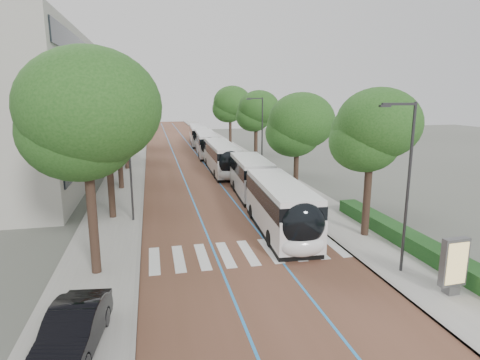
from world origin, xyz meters
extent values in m
plane|color=#51544C|center=(0.00, 0.00, 0.00)|extent=(160.00, 160.00, 0.00)
cube|color=brown|center=(0.00, 40.00, 0.01)|extent=(11.00, 140.00, 0.02)
cube|color=gray|center=(-7.50, 40.00, 0.06)|extent=(4.00, 140.00, 0.12)
cube|color=gray|center=(7.50, 40.00, 0.06)|extent=(4.00, 140.00, 0.12)
cube|color=gray|center=(-5.60, 40.00, 0.06)|extent=(0.20, 140.00, 0.14)
cube|color=gray|center=(5.60, 40.00, 0.06)|extent=(0.20, 140.00, 0.14)
cube|color=silver|center=(-4.80, 1.00, 0.03)|extent=(0.55, 3.60, 0.01)
cube|color=silver|center=(-3.55, 1.00, 0.03)|extent=(0.55, 3.60, 0.01)
cube|color=silver|center=(-2.30, 1.00, 0.03)|extent=(0.55, 3.60, 0.01)
cube|color=silver|center=(-1.05, 1.00, 0.03)|extent=(0.55, 3.60, 0.01)
cube|color=silver|center=(0.20, 1.00, 0.03)|extent=(0.55, 3.60, 0.01)
cube|color=silver|center=(1.45, 1.00, 0.03)|extent=(0.55, 3.60, 0.01)
cube|color=silver|center=(2.70, 1.00, 0.03)|extent=(0.55, 3.60, 0.01)
cube|color=silver|center=(3.95, 1.00, 0.03)|extent=(0.55, 3.60, 0.01)
cube|color=silver|center=(5.20, 1.00, 0.03)|extent=(0.55, 3.60, 0.01)
cube|color=#287EC8|center=(-1.60, 40.00, 0.02)|extent=(0.12, 126.00, 0.01)
cube|color=#287EC8|center=(1.60, 40.00, 0.02)|extent=(0.12, 126.00, 0.01)
cube|color=#9C9990|center=(-19.50, 28.00, 7.00)|extent=(18.00, 40.00, 14.00)
cube|color=black|center=(-10.45, 28.00, 3.00)|extent=(0.12, 38.00, 1.60)
cube|color=black|center=(-10.45, 28.00, 6.20)|extent=(0.12, 38.00, 1.60)
cube|color=black|center=(-10.45, 28.00, 9.40)|extent=(0.12, 38.00, 1.60)
cube|color=black|center=(-10.45, 28.00, 12.40)|extent=(0.12, 38.00, 1.60)
cube|color=#164018|center=(9.10, 0.00, 0.52)|extent=(1.20, 14.00, 0.80)
cylinder|color=#2E2E30|center=(6.80, -3.00, 4.12)|extent=(0.14, 0.14, 8.00)
cube|color=#2E2E30|center=(6.00, -3.00, 8.02)|extent=(1.70, 0.12, 0.12)
cube|color=#2E2E30|center=(5.30, -3.00, 7.94)|extent=(0.50, 0.20, 0.10)
cylinder|color=#2E2E30|center=(6.80, 22.00, 4.12)|extent=(0.14, 0.14, 8.00)
cube|color=#2E2E30|center=(6.00, 22.00, 8.02)|extent=(1.70, 0.12, 0.12)
cube|color=#2E2E30|center=(5.30, 22.00, 7.94)|extent=(0.50, 0.20, 0.10)
cylinder|color=#2E2E30|center=(-6.10, 8.00, 4.12)|extent=(0.14, 0.14, 8.00)
cylinder|color=black|center=(-7.50, 0.00, 2.59)|extent=(0.44, 0.44, 5.18)
ellipsoid|color=#1C4717|center=(-7.50, 0.00, 7.29)|extent=(6.16, 6.16, 5.24)
cylinder|color=black|center=(-7.50, 9.00, 2.59)|extent=(0.44, 0.44, 5.18)
ellipsoid|color=#1C4717|center=(-7.50, 9.00, 7.30)|extent=(5.81, 5.81, 4.94)
cylinder|color=black|center=(-7.50, 18.00, 2.58)|extent=(0.44, 0.44, 5.16)
ellipsoid|color=#1C4717|center=(-7.50, 18.00, 7.27)|extent=(5.38, 5.38, 4.57)
cylinder|color=black|center=(-7.50, 28.00, 2.54)|extent=(0.44, 0.44, 5.09)
ellipsoid|color=#1C4717|center=(-7.50, 28.00, 7.17)|extent=(6.01, 6.01, 5.11)
cylinder|color=black|center=(-7.50, 40.00, 2.23)|extent=(0.44, 0.44, 4.47)
ellipsoid|color=#1C4717|center=(-7.50, 40.00, 6.30)|extent=(5.23, 5.23, 4.45)
cylinder|color=black|center=(-7.50, 55.00, 2.61)|extent=(0.44, 0.44, 5.23)
ellipsoid|color=#1C4717|center=(-7.50, 55.00, 7.36)|extent=(6.10, 6.10, 5.19)
cylinder|color=black|center=(7.70, 2.00, 2.20)|extent=(0.44, 0.44, 4.41)
ellipsoid|color=#1C4717|center=(7.70, 2.00, 6.21)|extent=(4.81, 4.81, 4.09)
cylinder|color=black|center=(7.70, 14.00, 2.00)|extent=(0.44, 0.44, 3.99)
ellipsoid|color=#1C4717|center=(7.70, 14.00, 5.63)|extent=(5.69, 5.69, 4.84)
cylinder|color=black|center=(7.70, 28.00, 2.23)|extent=(0.44, 0.44, 4.45)
ellipsoid|color=#1C4717|center=(7.70, 28.00, 6.28)|extent=(4.86, 4.86, 4.13)
cylinder|color=black|center=(7.70, 44.00, 2.37)|extent=(0.44, 0.44, 4.73)
ellipsoid|color=#1C4717|center=(7.70, 44.00, 6.67)|extent=(5.92, 5.92, 5.03)
cylinder|color=black|center=(3.17, 8.93, 1.77)|extent=(2.35, 1.03, 2.30)
cube|color=silver|center=(2.88, 3.80, 1.26)|extent=(3.02, 9.49, 1.82)
cube|color=black|center=(2.88, 3.80, 2.40)|extent=(3.05, 9.30, 0.97)
cube|color=white|center=(2.88, 3.80, 3.04)|extent=(2.96, 9.30, 0.31)
cube|color=black|center=(2.88, 3.80, 0.17)|extent=(2.95, 9.11, 0.35)
cube|color=silver|center=(3.41, 13.24, 1.26)|extent=(2.93, 7.87, 1.82)
cube|color=black|center=(3.41, 13.24, 2.40)|extent=(2.96, 7.72, 0.97)
cube|color=white|center=(3.41, 13.24, 3.04)|extent=(2.87, 7.71, 0.31)
cube|color=black|center=(3.41, 13.24, 0.17)|extent=(2.86, 7.56, 0.35)
ellipsoid|color=black|center=(2.63, -0.72, 2.00)|extent=(2.41, 1.23, 2.28)
ellipsoid|color=silver|center=(2.63, -0.77, 0.86)|extent=(2.40, 1.13, 1.14)
cylinder|color=black|center=(1.63, 1.59, 0.50)|extent=(0.36, 1.02, 1.00)
cylinder|color=black|center=(3.88, 1.46, 0.50)|extent=(0.36, 1.02, 1.00)
cylinder|color=black|center=(2.38, 14.97, 0.50)|extent=(0.36, 1.02, 1.00)
cylinder|color=black|center=(4.63, 14.84, 0.50)|extent=(0.36, 1.02, 1.00)
cylinder|color=black|center=(1.93, 6.94, 0.50)|extent=(0.36, 1.02, 1.00)
cylinder|color=black|center=(4.18, 6.82, 0.50)|extent=(0.36, 1.02, 1.00)
cube|color=silver|center=(2.77, 24.29, 1.26)|extent=(2.76, 12.05, 1.82)
cube|color=black|center=(2.77, 24.29, 2.40)|extent=(2.79, 11.81, 0.97)
cube|color=white|center=(2.77, 24.29, 3.04)|extent=(2.70, 11.81, 0.31)
cube|color=black|center=(2.77, 24.29, 0.17)|extent=(2.70, 11.57, 0.35)
ellipsoid|color=black|center=(2.65, 18.44, 2.00)|extent=(2.37, 1.15, 2.28)
ellipsoid|color=silver|center=(2.65, 18.39, 0.86)|extent=(2.37, 1.05, 1.14)
cylinder|color=black|center=(1.57, 20.72, 0.50)|extent=(0.32, 1.01, 1.00)
cylinder|color=black|center=(3.83, 20.67, 0.50)|extent=(0.32, 1.01, 1.00)
cylinder|color=black|center=(1.73, 28.11, 0.50)|extent=(0.32, 1.01, 1.00)
cylinder|color=black|center=(3.99, 28.07, 0.50)|extent=(0.32, 1.01, 1.00)
cube|color=silver|center=(2.86, 37.16, 1.26)|extent=(3.21, 12.13, 1.82)
cube|color=black|center=(2.86, 37.16, 2.40)|extent=(3.24, 11.89, 0.97)
cube|color=white|center=(2.86, 37.16, 3.04)|extent=(3.15, 11.89, 0.31)
cube|color=black|center=(2.86, 37.16, 0.17)|extent=(3.13, 11.65, 0.35)
ellipsoid|color=black|center=(2.51, 31.32, 2.00)|extent=(2.41, 1.24, 2.28)
ellipsoid|color=silver|center=(2.51, 31.27, 0.86)|extent=(2.41, 1.14, 1.14)
cylinder|color=black|center=(1.51, 33.63, 0.50)|extent=(0.36, 1.02, 1.00)
cylinder|color=black|center=(3.77, 33.50, 0.50)|extent=(0.36, 1.02, 1.00)
cylinder|color=black|center=(1.96, 41.02, 0.50)|extent=(0.36, 1.02, 1.00)
cylinder|color=black|center=(4.21, 40.88, 0.50)|extent=(0.36, 1.02, 1.00)
cube|color=silver|center=(3.19, 49.53, 1.26)|extent=(3.22, 12.13, 1.82)
cube|color=black|center=(3.19, 49.53, 2.40)|extent=(3.25, 11.89, 0.97)
cube|color=white|center=(3.19, 49.53, 3.04)|extent=(3.16, 11.89, 0.31)
cube|color=black|center=(3.19, 49.53, 0.17)|extent=(3.14, 11.65, 0.35)
ellipsoid|color=black|center=(2.83, 43.69, 2.00)|extent=(2.41, 1.24, 2.28)
ellipsoid|color=silver|center=(2.83, 43.64, 0.86)|extent=(2.41, 1.14, 1.14)
cylinder|color=black|center=(1.84, 46.00, 0.50)|extent=(0.36, 1.02, 1.00)
cylinder|color=black|center=(4.10, 45.87, 0.50)|extent=(0.36, 1.02, 1.00)
cylinder|color=black|center=(2.29, 53.39, 0.50)|extent=(0.36, 1.02, 1.00)
cylinder|color=black|center=(4.55, 53.25, 0.50)|extent=(0.36, 1.02, 1.00)
cube|color=#59595B|center=(7.52, -5.48, 0.30)|extent=(0.57, 0.48, 0.37)
cube|color=#59595B|center=(7.52, -5.48, 1.54)|extent=(1.20, 0.37, 2.11)
cube|color=tan|center=(7.52, -5.65, 1.54)|extent=(1.01, 0.06, 1.83)
imported|color=black|center=(-7.46, -6.15, 0.87)|extent=(2.13, 4.70, 1.49)
camera|label=1|loc=(-4.67, -18.87, 8.44)|focal=30.00mm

